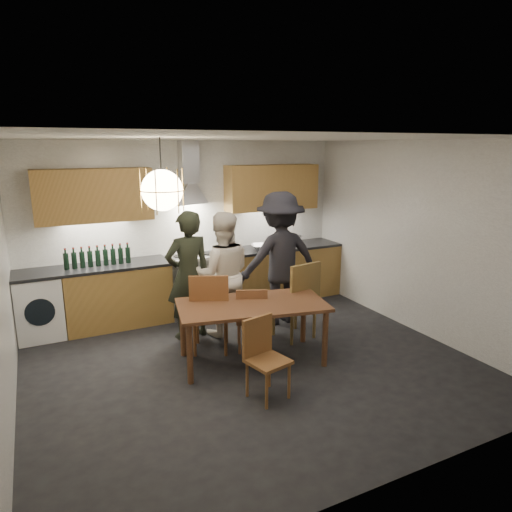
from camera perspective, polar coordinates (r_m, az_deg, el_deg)
name	(u,v)px	position (r m, az deg, el deg)	size (l,w,h in m)	color
ground	(251,363)	(5.58, -0.61, -13.25)	(5.00, 5.00, 0.00)	black
room_shell	(251,222)	(5.04, -0.66, 4.33)	(5.02, 4.52, 2.61)	white
counter_run	(198,283)	(7.10, -7.28, -3.43)	(5.00, 0.62, 0.90)	tan
range_stove	(197,284)	(7.09, -7.44, -3.53)	(0.90, 0.60, 0.92)	silver
wall_fixtures	(191,190)	(6.92, -8.14, 8.14)	(4.30, 0.54, 1.10)	tan
pendant_lamp	(162,190)	(4.55, -11.66, 8.04)	(0.43, 0.43, 0.70)	black
dining_table	(252,310)	(5.39, -0.50, -6.78)	(1.86, 1.18, 0.73)	brown
chair_back_left	(210,308)	(5.63, -5.78, -6.47)	(0.61, 0.61, 1.03)	brown
chair_back_mid	(251,315)	(5.69, -0.58, -7.40)	(0.49, 0.49, 0.84)	brown
chair_back_right	(299,296)	(6.02, 5.42, -4.95)	(0.55, 0.55, 1.06)	brown
chair_front	(263,352)	(4.75, 0.90, -11.91)	(0.45, 0.45, 0.83)	brown
person_left	(188,275)	(6.07, -8.46, -2.39)	(0.63, 0.41, 1.72)	black
person_mid	(222,274)	(6.13, -4.22, -2.30)	(0.82, 0.64, 1.69)	silver
person_right	(280,258)	(6.52, 3.00, -0.30)	(1.23, 0.71, 1.90)	black
mixing_bowl	(262,247)	(7.29, 0.72, 1.13)	(0.34, 0.34, 0.08)	silver
stock_pot	(295,241)	(7.66, 4.91, 1.93)	(0.21, 0.21, 0.15)	silver
wine_bottles	(98,256)	(6.64, -19.17, 0.02)	(0.88, 0.07, 0.29)	black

